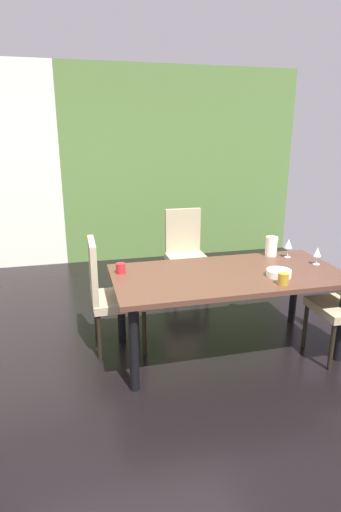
{
  "coord_description": "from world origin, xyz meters",
  "views": [
    {
      "loc": [
        -0.46,
        -2.7,
        1.83
      ],
      "look_at": [
        0.3,
        0.39,
        0.85
      ],
      "focal_mm": 28.0,
      "sensor_mm": 36.0,
      "label": 1
    }
  ],
  "objects_px": {
    "wine_glass_front": "(289,244)",
    "serving_bowl_south": "(279,273)",
    "cup_left": "(283,279)",
    "cup_rear": "(121,268)",
    "dining_table": "(228,281)",
    "chair_left_far": "(108,290)",
    "pitcher_east": "(271,246)",
    "chair_head_far": "(185,249)",
    "wine_glass_center": "(317,252)"
  },
  "relations": [
    {
      "from": "dining_table",
      "to": "chair_left_far",
      "type": "distance_m",
      "value": 1.03
    },
    {
      "from": "wine_glass_front",
      "to": "wine_glass_center",
      "type": "height_order",
      "value": "wine_glass_front"
    },
    {
      "from": "wine_glass_center",
      "to": "wine_glass_front",
      "type": "bearing_deg",
      "value": 118.34
    },
    {
      "from": "serving_bowl_south",
      "to": "dining_table",
      "type": "bearing_deg",
      "value": 154.29
    },
    {
      "from": "wine_glass_front",
      "to": "cup_left",
      "type": "xyz_separation_m",
      "value": [
        -0.4,
        -0.63,
        -0.08
      ]
    },
    {
      "from": "cup_left",
      "to": "pitcher_east",
      "type": "distance_m",
      "value": 0.76
    },
    {
      "from": "chair_left_far",
      "to": "cup_left",
      "type": "bearing_deg",
      "value": 63.07
    },
    {
      "from": "serving_bowl_south",
      "to": "cup_rear",
      "type": "xyz_separation_m",
      "value": [
        -1.23,
        0.39,
        0.01
      ]
    },
    {
      "from": "dining_table",
      "to": "serving_bowl_south",
      "type": "bearing_deg",
      "value": -25.71
    },
    {
      "from": "cup_rear",
      "to": "serving_bowl_south",
      "type": "bearing_deg",
      "value": -17.38
    },
    {
      "from": "wine_glass_center",
      "to": "cup_rear",
      "type": "distance_m",
      "value": 1.72
    },
    {
      "from": "wine_glass_center",
      "to": "cup_left",
      "type": "height_order",
      "value": "wine_glass_center"
    },
    {
      "from": "wine_glass_front",
      "to": "pitcher_east",
      "type": "height_order",
      "value": "pitcher_east"
    },
    {
      "from": "chair_head_far",
      "to": "dining_table",
      "type": "bearing_deg",
      "value": 89.14
    },
    {
      "from": "dining_table",
      "to": "chair_left_far",
      "type": "bearing_deg",
      "value": 162.73
    },
    {
      "from": "chair_left_far",
      "to": "chair_head_far",
      "type": "bearing_deg",
      "value": 136.92
    },
    {
      "from": "wine_glass_center",
      "to": "pitcher_east",
      "type": "height_order",
      "value": "pitcher_east"
    },
    {
      "from": "dining_table",
      "to": "wine_glass_center",
      "type": "xyz_separation_m",
      "value": [
        0.84,
        0.03,
        0.19
      ]
    },
    {
      "from": "dining_table",
      "to": "wine_glass_front",
      "type": "bearing_deg",
      "value": 21.75
    },
    {
      "from": "chair_head_far",
      "to": "wine_glass_front",
      "type": "xyz_separation_m",
      "value": [
        0.68,
        -1.09,
        0.31
      ]
    },
    {
      "from": "cup_rear",
      "to": "chair_head_far",
      "type": "bearing_deg",
      "value": 52.4
    },
    {
      "from": "dining_table",
      "to": "chair_left_far",
      "type": "xyz_separation_m",
      "value": [
        -0.97,
        0.3,
        -0.11
      ]
    },
    {
      "from": "pitcher_east",
      "to": "serving_bowl_south",
      "type": "bearing_deg",
      "value": -111.31
    },
    {
      "from": "chair_head_far",
      "to": "cup_rear",
      "type": "xyz_separation_m",
      "value": [
        -0.89,
        -1.16,
        0.22
      ]
    },
    {
      "from": "chair_left_far",
      "to": "cup_left",
      "type": "relative_size",
      "value": 10.88
    },
    {
      "from": "cup_left",
      "to": "chair_left_far",
      "type": "bearing_deg",
      "value": 153.07
    },
    {
      "from": "chair_head_far",
      "to": "pitcher_east",
      "type": "relative_size",
      "value": 5.34
    },
    {
      "from": "chair_head_far",
      "to": "cup_rear",
      "type": "relative_size",
      "value": 11.83
    },
    {
      "from": "wine_glass_front",
      "to": "pitcher_east",
      "type": "relative_size",
      "value": 0.93
    },
    {
      "from": "wine_glass_center",
      "to": "pitcher_east",
      "type": "relative_size",
      "value": 0.84
    },
    {
      "from": "chair_head_far",
      "to": "pitcher_east",
      "type": "distance_m",
      "value": 1.18
    },
    {
      "from": "serving_bowl_south",
      "to": "pitcher_east",
      "type": "xyz_separation_m",
      "value": [
        0.21,
        0.54,
        0.07
      ]
    },
    {
      "from": "wine_glass_front",
      "to": "serving_bowl_south",
      "type": "bearing_deg",
      "value": -126.66
    },
    {
      "from": "cup_left",
      "to": "cup_rear",
      "type": "bearing_deg",
      "value": 154.59
    },
    {
      "from": "wine_glass_center",
      "to": "chair_left_far",
      "type": "bearing_deg",
      "value": 171.29
    },
    {
      "from": "dining_table",
      "to": "cup_left",
      "type": "xyz_separation_m",
      "value": [
        0.3,
        -0.35,
        0.12
      ]
    },
    {
      "from": "cup_rear",
      "to": "chair_left_far",
      "type": "bearing_deg",
      "value": 138.79
    },
    {
      "from": "dining_table",
      "to": "chair_left_far",
      "type": "relative_size",
      "value": 1.95
    },
    {
      "from": "chair_left_far",
      "to": "wine_glass_center",
      "type": "bearing_deg",
      "value": 81.29
    },
    {
      "from": "wine_glass_center",
      "to": "serving_bowl_south",
      "type": "distance_m",
      "value": 0.52
    },
    {
      "from": "chair_left_far",
      "to": "serving_bowl_south",
      "type": "relative_size",
      "value": 4.96
    },
    {
      "from": "wine_glass_front",
      "to": "cup_left",
      "type": "distance_m",
      "value": 0.74
    },
    {
      "from": "wine_glass_front",
      "to": "serving_bowl_south",
      "type": "height_order",
      "value": "wine_glass_front"
    },
    {
      "from": "dining_table",
      "to": "wine_glass_center",
      "type": "distance_m",
      "value": 0.86
    },
    {
      "from": "cup_left",
      "to": "pitcher_east",
      "type": "xyz_separation_m",
      "value": [
        0.27,
        0.71,
        0.05
      ]
    },
    {
      "from": "chair_left_far",
      "to": "serving_bowl_south",
      "type": "distance_m",
      "value": 1.43
    },
    {
      "from": "serving_bowl_south",
      "to": "cup_rear",
      "type": "height_order",
      "value": "cup_rear"
    },
    {
      "from": "cup_left",
      "to": "pitcher_east",
      "type": "bearing_deg",
      "value": 69.36
    },
    {
      "from": "wine_glass_center",
      "to": "serving_bowl_south",
      "type": "bearing_deg",
      "value": -157.17
    },
    {
      "from": "wine_glass_front",
      "to": "cup_rear",
      "type": "bearing_deg",
      "value": -177.51
    }
  ]
}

